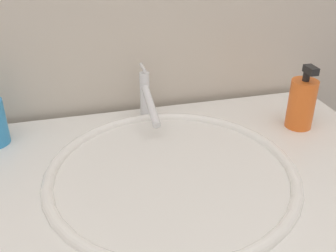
{
  "coord_description": "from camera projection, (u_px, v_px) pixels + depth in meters",
  "views": [
    {
      "loc": [
        -0.14,
        -0.63,
        1.29
      ],
      "look_at": [
        0.03,
        0.01,
        0.93
      ],
      "focal_mm": 42.08,
      "sensor_mm": 36.0,
      "label": 1
    }
  ],
  "objects": [
    {
      "name": "sink_basin",
      "position": [
        172.0,
        189.0,
        0.79
      ],
      "size": [
        0.5,
        0.5,
        0.11
      ],
      "color": "white",
      "rests_on": "vanity_counter"
    },
    {
      "name": "soap_dispenser",
      "position": [
        302.0,
        103.0,
        0.91
      ],
      "size": [
        0.06,
        0.06,
        0.15
      ],
      "color": "orange",
      "rests_on": "vanity_counter"
    },
    {
      "name": "faucet",
      "position": [
        147.0,
        98.0,
        0.94
      ],
      "size": [
        0.02,
        0.17,
        0.13
      ],
      "color": "silver",
      "rests_on": "sink_basin"
    }
  ]
}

